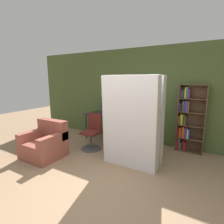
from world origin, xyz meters
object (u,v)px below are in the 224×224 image
(armchair, at_px, (45,143))
(mattress_near, at_px, (130,123))
(bookshelf, at_px, (188,119))
(monitor, at_px, (109,104))
(office_chair, at_px, (92,135))
(mattress_far, at_px, (137,119))

(armchair, bearing_deg, mattress_near, 15.65)
(bookshelf, relative_size, armchair, 2.00)
(monitor, height_order, mattress_near, mattress_near)
(office_chair, height_order, mattress_near, mattress_near)
(office_chair, xyz_separation_m, mattress_near, (1.27, -0.40, 0.58))
(mattress_far, xyz_separation_m, armchair, (-1.95, -0.91, -0.64))
(office_chair, distance_m, armchair, 1.17)
(office_chair, height_order, bookshelf, bookshelf)
(monitor, relative_size, office_chair, 0.62)
(monitor, bearing_deg, mattress_near, -46.76)
(bookshelf, relative_size, mattress_far, 0.89)
(bookshelf, height_order, mattress_far, mattress_far)
(monitor, relative_size, mattress_far, 0.30)
(mattress_near, distance_m, mattress_far, 0.37)
(mattress_near, relative_size, mattress_far, 1.00)
(mattress_near, relative_size, armchair, 2.25)
(mattress_far, bearing_deg, mattress_near, -90.00)
(bookshelf, height_order, armchair, bookshelf)
(mattress_near, bearing_deg, armchair, -164.35)
(mattress_near, height_order, mattress_far, mattress_near)
(monitor, bearing_deg, mattress_far, -38.52)
(office_chair, distance_m, bookshelf, 2.50)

